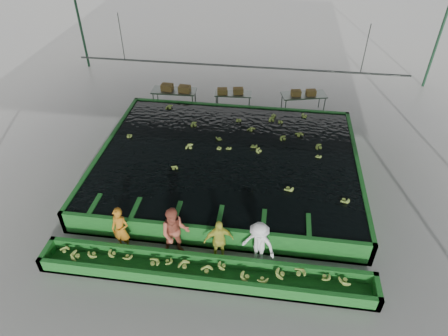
# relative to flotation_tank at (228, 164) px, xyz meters

# --- Properties ---
(ground) EXTENTS (80.00, 80.00, 0.00)m
(ground) POSITION_rel_flotation_tank_xyz_m (0.00, -1.50, -0.45)
(ground) COLOR gray
(ground) RESTS_ON ground
(shed_roof) EXTENTS (20.00, 22.00, 0.04)m
(shed_roof) POSITION_rel_flotation_tank_xyz_m (0.00, -1.50, 4.55)
(shed_roof) COLOR gray
(shed_roof) RESTS_ON shed_posts
(shed_posts) EXTENTS (20.00, 22.00, 5.00)m
(shed_posts) POSITION_rel_flotation_tank_xyz_m (0.00, -1.50, 2.05)
(shed_posts) COLOR #1B3F28
(shed_posts) RESTS_ON ground
(flotation_tank) EXTENTS (10.00, 8.00, 0.90)m
(flotation_tank) POSITION_rel_flotation_tank_xyz_m (0.00, 0.00, 0.00)
(flotation_tank) COLOR #1B6521
(flotation_tank) RESTS_ON ground
(tank_water) EXTENTS (9.70, 7.70, 0.00)m
(tank_water) POSITION_rel_flotation_tank_xyz_m (0.00, -0.00, 0.40)
(tank_water) COLOR black
(tank_water) RESTS_ON flotation_tank
(sorting_trough) EXTENTS (10.00, 1.00, 0.50)m
(sorting_trough) POSITION_rel_flotation_tank_xyz_m (0.00, -5.10, -0.20)
(sorting_trough) COLOR #1B6521
(sorting_trough) RESTS_ON ground
(cableway_rail) EXTENTS (0.08, 0.08, 14.00)m
(cableway_rail) POSITION_rel_flotation_tank_xyz_m (0.00, 3.50, 2.55)
(cableway_rail) COLOR #59605B
(cableway_rail) RESTS_ON shed_roof
(rail_hanger_left) EXTENTS (0.04, 0.04, 2.00)m
(rail_hanger_left) POSITION_rel_flotation_tank_xyz_m (-5.00, 3.50, 3.55)
(rail_hanger_left) COLOR #59605B
(rail_hanger_left) RESTS_ON shed_roof
(rail_hanger_right) EXTENTS (0.04, 0.04, 2.00)m
(rail_hanger_right) POSITION_rel_flotation_tank_xyz_m (5.00, 3.50, 3.55)
(rail_hanger_right) COLOR #59605B
(rail_hanger_right) RESTS_ON shed_roof
(worker_a) EXTENTS (0.66, 0.49, 1.64)m
(worker_a) POSITION_rel_flotation_tank_xyz_m (-2.78, -4.30, 0.37)
(worker_a) COLOR #C3751A
(worker_a) RESTS_ON ground
(worker_b) EXTENTS (1.05, 0.91, 1.85)m
(worker_b) POSITION_rel_flotation_tank_xyz_m (-1.04, -4.30, 0.48)
(worker_b) COLOR #B75841
(worker_b) RESTS_ON ground
(worker_c) EXTENTS (0.99, 0.65, 1.57)m
(worker_c) POSITION_rel_flotation_tank_xyz_m (0.30, -4.30, 0.33)
(worker_c) COLOR #CECF41
(worker_c) RESTS_ON ground
(worker_d) EXTENTS (1.20, 0.94, 1.62)m
(worker_d) POSITION_rel_flotation_tank_xyz_m (1.51, -4.30, 0.36)
(worker_d) COLOR white
(worker_d) RESTS_ON ground
(packing_table_left) EXTENTS (2.17, 0.91, 0.98)m
(packing_table_left) POSITION_rel_flotation_tank_xyz_m (-3.30, 4.88, 0.04)
(packing_table_left) COLOR #59605B
(packing_table_left) RESTS_ON ground
(packing_table_mid) EXTENTS (1.84, 0.81, 0.82)m
(packing_table_mid) POSITION_rel_flotation_tank_xyz_m (-0.42, 5.27, -0.04)
(packing_table_mid) COLOR #59605B
(packing_table_mid) RESTS_ON ground
(packing_table_right) EXTENTS (2.27, 1.35, 0.97)m
(packing_table_right) POSITION_rel_flotation_tank_xyz_m (3.01, 5.33, 0.03)
(packing_table_right) COLOR #59605B
(packing_table_right) RESTS_ON ground
(box_stack_left) EXTENTS (1.46, 0.50, 0.31)m
(box_stack_left) POSITION_rel_flotation_tank_xyz_m (-3.18, 4.81, 0.53)
(box_stack_left) COLOR brown
(box_stack_left) RESTS_ON packing_table_left
(box_stack_mid) EXTENTS (1.31, 0.60, 0.27)m
(box_stack_mid) POSITION_rel_flotation_tank_xyz_m (-0.56, 5.21, 0.37)
(box_stack_mid) COLOR brown
(box_stack_mid) RESTS_ON packing_table_mid
(box_stack_right) EXTENTS (1.22, 0.56, 0.25)m
(box_stack_right) POSITION_rel_flotation_tank_xyz_m (2.97, 5.25, 0.52)
(box_stack_right) COLOR brown
(box_stack_right) RESTS_ON packing_table_right
(floating_bananas) EXTENTS (8.57, 5.84, 0.12)m
(floating_bananas) POSITION_rel_flotation_tank_xyz_m (0.00, 0.80, 0.40)
(floating_bananas) COLOR #8BAB40
(floating_bananas) RESTS_ON tank_water
(trough_bananas) EXTENTS (9.33, 0.62, 0.12)m
(trough_bananas) POSITION_rel_flotation_tank_xyz_m (0.00, -5.10, -0.05)
(trough_bananas) COLOR #8BAB40
(trough_bananas) RESTS_ON sorting_trough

